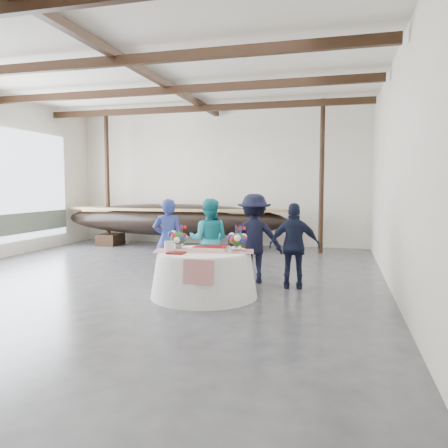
# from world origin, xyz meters

# --- Properties ---
(floor) EXTENTS (10.00, 12.00, 0.01)m
(floor) POSITION_xyz_m (0.00, 0.00, 0.00)
(floor) COLOR #3D3D42
(floor) RESTS_ON ground
(wall_back) EXTENTS (10.00, 0.02, 4.50)m
(wall_back) POSITION_xyz_m (0.00, 6.00, 2.25)
(wall_back) COLOR silver
(wall_back) RESTS_ON ground
(wall_right) EXTENTS (0.02, 12.00, 4.50)m
(wall_right) POSITION_xyz_m (5.00, 0.00, 2.25)
(wall_right) COLOR silver
(wall_right) RESTS_ON ground
(ceiling) EXTENTS (10.00, 12.00, 0.01)m
(ceiling) POSITION_xyz_m (0.00, 0.00, 4.50)
(ceiling) COLOR white
(ceiling) RESTS_ON wall_back
(pavilion_structure) EXTENTS (9.80, 11.76, 4.50)m
(pavilion_structure) POSITION_xyz_m (0.00, 0.82, 4.00)
(pavilion_structure) COLOR black
(pavilion_structure) RESTS_ON ground
(longboat_display) EXTENTS (7.56, 1.51, 1.42)m
(longboat_display) POSITION_xyz_m (-1.17, 4.78, 0.90)
(longboat_display) COLOR black
(longboat_display) RESTS_ON ground
(banquet_table) EXTENTS (1.92, 1.92, 0.82)m
(banquet_table) POSITION_xyz_m (1.69, -0.97, 0.41)
(banquet_table) COLOR white
(banquet_table) RESTS_ON ground
(tabletop_items) EXTENTS (1.84, 0.97, 0.40)m
(tabletop_items) POSITION_xyz_m (1.65, -0.83, 0.97)
(tabletop_items) COLOR #B51216
(tabletop_items) RESTS_ON banquet_table
(guest_woman_blue) EXTENTS (0.74, 0.64, 1.72)m
(guest_woman_blue) POSITION_xyz_m (0.54, 0.15, 0.86)
(guest_woman_blue) COLOR navy
(guest_woman_blue) RESTS_ON ground
(guest_woman_teal) EXTENTS (0.92, 0.76, 1.73)m
(guest_woman_teal) POSITION_xyz_m (1.39, 0.32, 0.86)
(guest_woman_teal) COLOR teal
(guest_woman_teal) RESTS_ON ground
(guest_man_left) EXTENTS (1.30, 0.93, 1.83)m
(guest_man_left) POSITION_xyz_m (2.34, 0.39, 0.91)
(guest_man_left) COLOR black
(guest_man_left) RESTS_ON ground
(guest_man_right) EXTENTS (1.02, 0.52, 1.67)m
(guest_man_right) POSITION_xyz_m (3.20, 0.05, 0.83)
(guest_man_right) COLOR black
(guest_man_right) RESTS_ON ground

